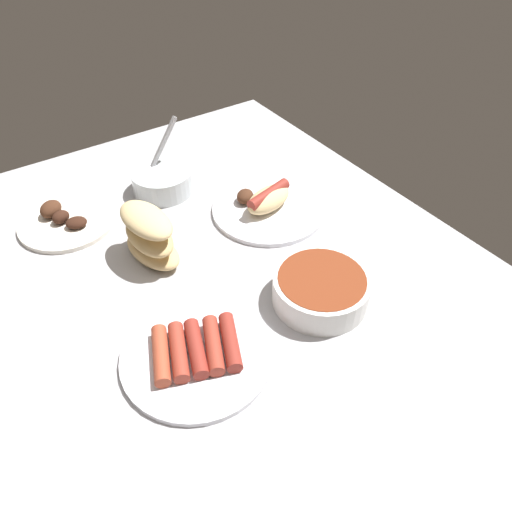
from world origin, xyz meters
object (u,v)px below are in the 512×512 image
Objects in this scene: plate_grilled_meat at (66,220)px; bread_stack at (149,235)px; bowl_coleslaw at (162,180)px; plate_hotdog_assembled at (267,205)px; plate_sausages at (197,353)px; bowl_chili at (321,288)px.

plate_grilled_meat is 1.33× the size of bread_stack.
bread_stack is at bearing 148.84° from bowl_coleslaw.
plate_hotdog_assembled is (-19.95, -37.02, 0.74)cm from plate_grilled_meat.
plate_sausages is at bearing 160.27° from bowl_coleslaw.
plate_sausages is 1.43× the size of bowl_chili.
plate_grilled_meat is at bearing 28.07° from bread_stack.
bowl_chili is at bearing -170.26° from bowl_coleslaw.
bowl_chili is 54.95cm from plate_grilled_meat.
bowl_chili reaches higher than plate_sausages.
bread_stack reaches higher than bowl_chili.
bread_stack is (26.40, 19.34, 2.49)cm from bowl_chili.
bowl_chili is at bearing -143.78° from bread_stack.
bread_stack is (-19.08, 11.53, 2.50)cm from bowl_coleslaw.
plate_sausages is at bearing 128.82° from plate_hotdog_assembled.
plate_hotdog_assembled is 26.78cm from bread_stack.
bowl_coleslaw reaches higher than bowl_chili.
plate_hotdog_assembled reaches higher than bowl_chili.
bowl_chili is 27.14cm from plate_hotdog_assembled.
plate_grilled_meat is 42.06cm from plate_hotdog_assembled.
bread_stack is at bearing -151.93° from plate_grilled_meat.
bowl_coleslaw is 0.91× the size of bowl_chili.
bowl_chili is 32.82cm from bread_stack.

